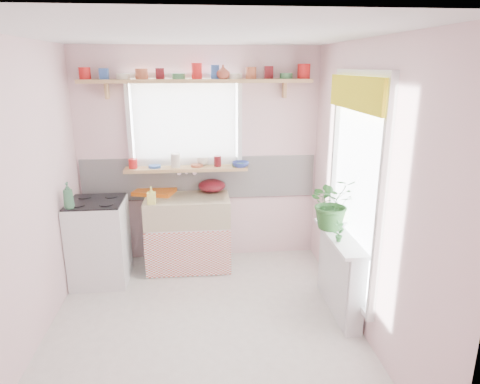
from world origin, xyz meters
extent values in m
plane|color=silver|center=(0.00, 0.00, 0.00)|extent=(3.20, 3.20, 0.00)
plane|color=white|center=(0.00, 0.00, 2.50)|extent=(3.20, 3.20, 0.00)
plane|color=#F6CED0|center=(0.00, 1.60, 1.25)|extent=(2.80, 0.00, 2.80)
plane|color=#F6CED0|center=(0.00, -1.60, 1.25)|extent=(2.80, 0.00, 2.80)
plane|color=#F6CED0|center=(-1.40, 0.00, 1.25)|extent=(0.00, 3.20, 3.20)
plane|color=#F6CED0|center=(1.40, 0.00, 1.25)|extent=(0.00, 3.20, 3.20)
cube|color=white|center=(0.00, 1.59, 1.00)|extent=(2.74, 0.03, 0.50)
cube|color=pink|center=(0.00, 1.58, 0.80)|extent=(2.74, 0.02, 0.12)
cube|color=white|center=(-0.15, 1.60, 1.65)|extent=(1.20, 0.01, 1.00)
cube|color=white|center=(-0.15, 1.53, 1.65)|extent=(1.15, 0.02, 0.95)
cube|color=white|center=(1.40, 0.20, 1.25)|extent=(0.01, 1.10, 1.90)
cube|color=yellow|center=(1.31, 0.20, 2.06)|extent=(0.03, 1.20, 0.28)
cube|color=white|center=(-0.15, 1.30, 0.28)|extent=(0.85, 0.55, 0.55)
cube|color=#D6523E|center=(-0.15, 1.02, 0.28)|extent=(0.95, 0.02, 0.53)
cube|color=#BFAF8C|center=(-0.15, 1.30, 0.70)|extent=(0.95, 0.55, 0.30)
cylinder|color=silver|center=(-0.15, 1.55, 1.10)|extent=(0.03, 0.22, 0.03)
cube|color=white|center=(-1.10, 1.05, 0.45)|extent=(0.58, 0.58, 0.90)
cube|color=black|center=(-1.10, 1.05, 0.91)|extent=(0.56, 0.56, 0.02)
cylinder|color=black|center=(-1.24, 0.91, 0.92)|extent=(0.14, 0.14, 0.01)
cylinder|color=black|center=(-0.96, 0.91, 0.92)|extent=(0.14, 0.14, 0.01)
cylinder|color=black|center=(-1.24, 1.19, 0.92)|extent=(0.14, 0.14, 0.01)
cylinder|color=black|center=(-0.96, 1.19, 0.92)|extent=(0.14, 0.14, 0.01)
cube|color=white|center=(1.30, 0.20, 0.38)|extent=(0.15, 0.90, 0.75)
cube|color=white|center=(1.27, 0.20, 0.76)|extent=(0.22, 0.95, 0.03)
cube|color=tan|center=(-0.15, 1.48, 1.14)|extent=(1.40, 0.22, 0.04)
cube|color=tan|center=(0.00, 1.47, 2.12)|extent=(2.52, 0.24, 0.04)
cylinder|color=red|center=(-1.18, 1.47, 2.20)|extent=(0.11, 0.11, 0.12)
cylinder|color=#3359A5|center=(-0.98, 1.47, 2.20)|extent=(0.11, 0.11, 0.12)
cylinder|color=silver|center=(-0.79, 1.47, 2.17)|extent=(0.11, 0.11, 0.06)
cylinder|color=#A55133|center=(-0.59, 1.47, 2.20)|extent=(0.11, 0.11, 0.12)
cylinder|color=#590F14|center=(-0.39, 1.47, 2.20)|extent=(0.11, 0.11, 0.12)
cylinder|color=#3F7F4C|center=(-0.20, 1.47, 2.17)|extent=(0.11, 0.11, 0.06)
cylinder|color=red|center=(0.00, 1.47, 2.20)|extent=(0.11, 0.11, 0.12)
cylinder|color=#3359A5|center=(0.20, 1.47, 2.20)|extent=(0.11, 0.11, 0.12)
cylinder|color=silver|center=(0.39, 1.47, 2.17)|extent=(0.11, 0.11, 0.06)
cylinder|color=#A55133|center=(0.59, 1.47, 2.20)|extent=(0.11, 0.11, 0.12)
cylinder|color=#590F14|center=(0.79, 1.47, 2.20)|extent=(0.11, 0.11, 0.12)
cylinder|color=#3F7F4C|center=(0.98, 1.47, 2.17)|extent=(0.11, 0.11, 0.06)
cylinder|color=red|center=(1.18, 1.47, 2.20)|extent=(0.11, 0.11, 0.12)
cylinder|color=red|center=(-0.77, 1.48, 1.22)|extent=(0.11, 0.11, 0.12)
cylinder|color=#3359A5|center=(-0.52, 1.48, 1.22)|extent=(0.11, 0.11, 0.12)
cylinder|color=silver|center=(-0.27, 1.48, 1.19)|extent=(0.11, 0.11, 0.06)
cylinder|color=#A55133|center=(-0.03, 1.48, 1.22)|extent=(0.11, 0.11, 0.12)
cylinder|color=#590F14|center=(0.22, 1.48, 1.22)|extent=(0.11, 0.11, 0.12)
cylinder|color=#3F7F4C|center=(0.47, 1.48, 1.19)|extent=(0.11, 0.11, 0.06)
cube|color=#CE5B12|center=(-0.53, 1.50, 0.87)|extent=(0.52, 0.45, 0.04)
ellipsoid|color=#560E16|center=(0.14, 1.50, 0.92)|extent=(0.37, 0.37, 0.15)
imported|color=#295E25|center=(1.25, 0.40, 1.03)|extent=(0.50, 0.44, 0.52)
imported|color=white|center=(1.33, 0.50, 0.82)|extent=(0.33, 0.33, 0.08)
imported|color=#2A6A2C|center=(1.21, 0.07, 0.87)|extent=(0.12, 0.09, 0.20)
imported|color=#FDFC70|center=(-0.52, 1.10, 0.95)|extent=(0.09, 0.09, 0.19)
imported|color=beige|center=(0.04, 1.54, 1.21)|extent=(0.14, 0.14, 0.10)
imported|color=#2F4099|center=(0.47, 1.42, 1.19)|extent=(0.24, 0.24, 0.06)
imported|color=#9F4531|center=(0.28, 1.41, 2.21)|extent=(0.19, 0.19, 0.15)
imported|color=#39734E|center=(-1.30, 0.83, 1.05)|extent=(0.10, 0.10, 0.27)
sphere|color=orange|center=(1.33, 0.50, 0.88)|extent=(0.08, 0.08, 0.08)
sphere|color=orange|center=(1.39, 0.53, 0.88)|extent=(0.08, 0.08, 0.08)
sphere|color=orange|center=(1.28, 0.52, 0.88)|extent=(0.08, 0.08, 0.08)
cylinder|color=yellow|center=(1.35, 0.45, 0.89)|extent=(0.18, 0.04, 0.10)
camera|label=1|loc=(-0.01, -3.35, 2.28)|focal=32.00mm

